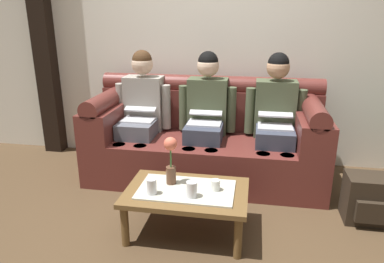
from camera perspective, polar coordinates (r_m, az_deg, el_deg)
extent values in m
plane|color=#4C3823|center=(2.67, -1.53, -17.41)|extent=(14.00, 14.00, 0.00)
cube|color=silver|center=(3.85, 3.56, 16.69)|extent=(6.00, 0.12, 2.90)
cube|color=black|center=(4.36, -22.73, 15.56)|extent=(0.20, 0.20, 2.90)
cube|color=maroon|center=(3.52, 2.02, -4.21)|extent=(2.22, 0.88, 0.42)
cube|color=maroon|center=(3.70, 2.82, 3.62)|extent=(2.22, 0.22, 0.40)
cylinder|color=maroon|center=(3.64, 2.88, 7.48)|extent=(2.22, 0.18, 0.18)
cube|color=maroon|center=(3.66, -13.14, 1.99)|extent=(0.28, 0.88, 0.28)
cylinder|color=maroon|center=(3.61, -13.35, 4.81)|extent=(0.18, 0.88, 0.18)
cube|color=maroon|center=(3.41, 18.42, 0.35)|extent=(0.28, 0.88, 0.28)
cylinder|color=maroon|center=(3.36, 18.74, 3.35)|extent=(0.18, 0.88, 0.18)
cube|color=#595B66|center=(3.51, -8.59, 0.48)|extent=(0.34, 0.40, 0.15)
cylinder|color=#595B66|center=(3.41, -11.33, -5.32)|extent=(0.12, 0.12, 0.42)
cylinder|color=#595B66|center=(3.35, -8.12, -5.61)|extent=(0.12, 0.12, 0.42)
cube|color=gray|center=(3.67, -7.56, 4.51)|extent=(0.38, 0.22, 0.54)
cylinder|color=gray|center=(3.72, -11.20, 4.17)|extent=(0.09, 0.09, 0.44)
cylinder|color=gray|center=(3.58, -4.14, 3.92)|extent=(0.09, 0.09, 0.44)
sphere|color=beige|center=(3.58, -7.92, 10.57)|extent=(0.21, 0.21, 0.21)
sphere|color=#472D19|center=(3.58, -7.95, 11.21)|extent=(0.19, 0.19, 0.19)
cube|color=silver|center=(3.50, -8.55, 1.87)|extent=(0.31, 0.22, 0.02)
cube|color=silver|center=(3.61, -7.92, 4.15)|extent=(0.31, 0.20, 0.08)
cube|color=black|center=(3.60, -7.96, 4.06)|extent=(0.27, 0.18, 0.06)
cube|color=#383D4C|center=(3.36, 1.93, -0.11)|extent=(0.34, 0.40, 0.15)
cylinder|color=#383D4C|center=(3.24, -0.54, -6.23)|extent=(0.12, 0.12, 0.42)
cylinder|color=#383D4C|center=(3.22, 2.99, -6.48)|extent=(0.12, 0.12, 0.42)
cube|color=#475138|center=(3.54, 2.52, 4.11)|extent=(0.38, 0.22, 0.54)
cylinder|color=#475138|center=(3.54, -1.35, 3.80)|extent=(0.09, 0.09, 0.44)
cylinder|color=#475138|center=(3.48, 6.27, 3.44)|extent=(0.09, 0.09, 0.44)
sphere|color=beige|center=(3.44, 2.57, 10.41)|extent=(0.21, 0.21, 0.21)
sphere|color=black|center=(3.44, 2.58, 11.07)|extent=(0.19, 0.19, 0.19)
cube|color=silver|center=(3.36, 2.00, 1.34)|extent=(0.31, 0.22, 0.02)
cube|color=silver|center=(3.47, 2.37, 3.72)|extent=(0.31, 0.20, 0.09)
cube|color=black|center=(3.46, 2.35, 3.62)|extent=(0.27, 0.17, 0.08)
cube|color=#383D4C|center=(3.34, 12.99, -0.72)|extent=(0.34, 0.40, 0.15)
cylinder|color=#383D4C|center=(3.20, 11.02, -6.95)|extent=(0.12, 0.12, 0.42)
cylinder|color=#383D4C|center=(3.21, 14.61, -7.12)|extent=(0.12, 0.12, 0.42)
cube|color=#475138|center=(3.51, 13.06, 3.55)|extent=(0.38, 0.22, 0.54)
cylinder|color=#475138|center=(3.48, 9.19, 3.29)|extent=(0.09, 0.09, 0.44)
cylinder|color=#475138|center=(3.50, 16.90, 2.84)|extent=(0.09, 0.09, 0.44)
sphere|color=tan|center=(3.42, 13.55, 9.88)|extent=(0.21, 0.21, 0.21)
sphere|color=black|center=(3.41, 13.60, 10.54)|extent=(0.19, 0.19, 0.19)
cube|color=silver|center=(3.33, 13.08, 0.74)|extent=(0.31, 0.22, 0.02)
cube|color=silver|center=(3.43, 13.11, 3.16)|extent=(0.31, 0.21, 0.07)
cube|color=black|center=(3.43, 13.12, 3.08)|extent=(0.27, 0.18, 0.05)
cube|color=brown|center=(2.63, -0.89, -9.68)|extent=(0.88, 0.58, 0.04)
cube|color=beige|center=(2.62, -0.89, -9.22)|extent=(0.69, 0.40, 0.01)
cylinder|color=brown|center=(2.61, -10.63, -14.55)|extent=(0.06, 0.06, 0.31)
cylinder|color=brown|center=(2.48, 7.32, -16.40)|extent=(0.06, 0.06, 0.31)
cylinder|color=brown|center=(3.00, -7.45, -9.76)|extent=(0.06, 0.06, 0.31)
cylinder|color=brown|center=(2.88, 7.84, -11.03)|extent=(0.06, 0.06, 0.31)
cylinder|color=brown|center=(2.67, -3.35, -6.94)|extent=(0.07, 0.07, 0.13)
cylinder|color=#3D7538|center=(2.62, -3.40, -4.17)|extent=(0.01, 0.01, 0.15)
sphere|color=#E0664C|center=(2.58, -3.45, -1.96)|extent=(0.10, 0.10, 0.10)
cylinder|color=silver|center=(2.49, -0.03, -9.18)|extent=(0.08, 0.08, 0.11)
cylinder|color=silver|center=(2.54, -6.43, -8.68)|extent=(0.07, 0.07, 0.11)
cylinder|color=white|center=(2.59, 3.76, -8.50)|extent=(0.06, 0.06, 0.08)
cube|color=#2D2319|center=(3.15, 26.25, -9.53)|extent=(0.36, 0.26, 0.37)
cube|color=#2D2319|center=(3.04, 26.89, -11.44)|extent=(0.25, 0.05, 0.17)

